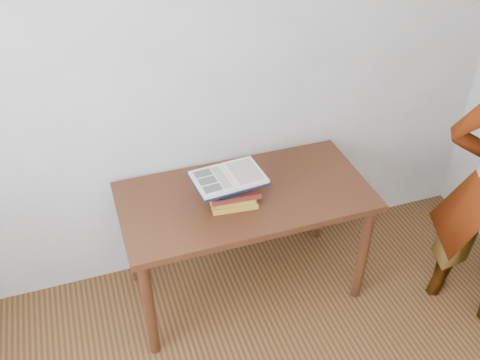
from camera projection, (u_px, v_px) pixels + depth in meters
name	position (u px, v px, depth m)	size (l,w,h in m)	color
room_shell	(382.00, 248.00, 1.23)	(3.54, 3.54, 2.62)	silver
desk	(245.00, 208.00, 2.91)	(1.34, 0.67, 0.72)	#452011
book_stack	(233.00, 191.00, 2.75)	(0.27, 0.20, 0.15)	#A06C24
open_book	(229.00, 178.00, 2.70)	(0.38, 0.28, 0.03)	black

